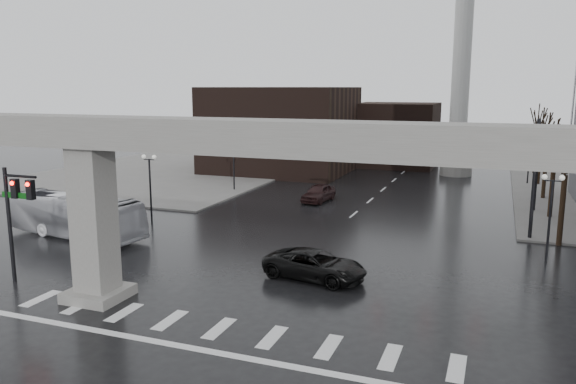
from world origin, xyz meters
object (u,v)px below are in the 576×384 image
Objects in this scene: signal_mast_arm at (475,150)px; city_bus at (76,215)px; far_car at (319,193)px; pickup_truck at (315,265)px.

signal_mast_arm is 1.15× the size of city_bus.
city_bus is 20.76m from far_car.
city_bus reaches higher than far_car.
far_car is at bearing -27.20° from city_bus.
signal_mast_arm reaches higher than city_bus.
signal_mast_arm is 15.23m from pickup_truck.
pickup_truck is 1.21× the size of far_car.
far_car is at bearing 151.61° from signal_mast_arm.
signal_mast_arm is 27.17m from city_bus.
far_car is at bearing 26.26° from pickup_truck.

